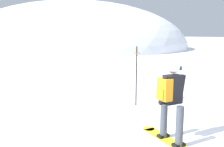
# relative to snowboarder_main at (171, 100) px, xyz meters

# --- Properties ---
(ground_plane) EXTENTS (300.00, 300.00, 0.00)m
(ground_plane) POSITION_rel_snowboarder_main_xyz_m (0.56, -0.33, -0.92)
(ground_plane) COLOR white
(ridge_peak_main) EXTENTS (34.44, 30.99, 14.23)m
(ridge_peak_main) POSITION_rel_snowboarder_main_xyz_m (11.07, 31.98, -0.92)
(ridge_peak_main) COLOR white
(ridge_peak_main) RESTS_ON ground
(ridge_peak_far) EXTENTS (25.20, 22.68, 12.39)m
(ridge_peak_far) POSITION_rel_snowboarder_main_xyz_m (29.66, 45.31, -0.92)
(ridge_peak_far) COLOR white
(ridge_peak_far) RESTS_ON ground
(snowboarder_main) EXTENTS (0.64, 1.84, 1.71)m
(snowboarder_main) POSITION_rel_snowboarder_main_xyz_m (0.00, 0.00, 0.00)
(snowboarder_main) COLOR yellow
(snowboarder_main) RESTS_ON ground
(piste_marker_near) EXTENTS (0.20, 0.20, 1.90)m
(piste_marker_near) POSITION_rel_snowboarder_main_xyz_m (0.94, 2.51, 0.17)
(piste_marker_near) COLOR black
(piste_marker_near) RESTS_ON ground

